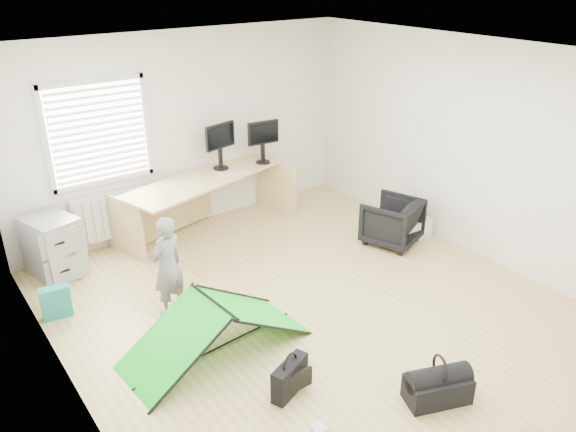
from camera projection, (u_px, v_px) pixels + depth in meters
ground at (309, 306)px, 6.22m from camera, size 5.50×5.50×0.00m
back_wall at (186, 132)px, 7.66m from camera, size 5.00×0.02×2.70m
window at (98, 133)px, 6.90m from camera, size 1.20×0.06×1.20m
radiator at (111, 215)px, 7.33m from camera, size 1.00×0.12×0.60m
desk at (207, 205)px, 7.75m from camera, size 2.51×1.36×0.82m
filing_cabinet at (53, 246)px, 6.70m from camera, size 0.64×0.75×0.75m
monitor_left at (220, 152)px, 7.78m from camera, size 0.51×0.21×0.48m
monitor_right at (263, 148)px, 8.02m from camera, size 0.48×0.15×0.45m
keyboard at (233, 173)px, 7.68m from camera, size 0.50×0.30×0.02m
thermos at (263, 150)px, 8.22m from camera, size 0.08×0.08×0.27m
office_chair at (392, 222)px, 7.48m from camera, size 0.85×0.86×0.62m
person at (167, 266)px, 5.89m from camera, size 0.47×0.38×1.13m
kite at (215, 326)px, 5.41m from camera, size 1.86×0.92×0.56m
storage_crate at (412, 227)px, 7.73m from camera, size 0.48×0.34×0.26m
tote_bag at (56, 302)px, 5.96m from camera, size 0.32×0.17×0.36m
laptop_bag at (290, 378)px, 4.92m from camera, size 0.44×0.27×0.31m
white_box at (319, 432)px, 4.49m from camera, size 0.12×0.12×0.11m
duffel_bag at (437, 389)px, 4.85m from camera, size 0.62×0.46×0.24m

